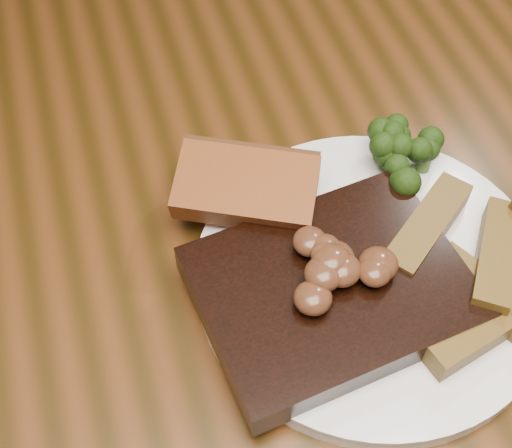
{
  "coord_description": "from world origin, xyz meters",
  "views": [
    {
      "loc": [
        -0.09,
        -0.28,
        1.21
      ],
      "look_at": [
        -0.0,
        0.01,
        0.78
      ],
      "focal_mm": 50.0,
      "sensor_mm": 36.0,
      "label": 1
    }
  ],
  "objects": [
    {
      "name": "dining_table",
      "position": [
        0.0,
        0.0,
        0.66
      ],
      "size": [
        1.6,
        0.9,
        0.75
      ],
      "color": "#4A270E",
      "rests_on": "ground"
    },
    {
      "name": "chair_far",
      "position": [
        -0.21,
        0.58,
        0.49
      ],
      "size": [
        0.5,
        0.5,
        0.89
      ],
      "rotation": [
        0.0,
        0.0,
        2.94
      ],
      "color": "black",
      "rests_on": "ground"
    },
    {
      "name": "plate",
      "position": [
        0.07,
        -0.05,
        0.76
      ],
      "size": [
        0.3,
        0.3,
        0.01
      ],
      "primitive_type": "cylinder",
      "rotation": [
        0.0,
        0.0,
        -0.16
      ],
      "color": "white",
      "rests_on": "dining_table"
    },
    {
      "name": "steak",
      "position": [
        0.03,
        -0.06,
        0.78
      ],
      "size": [
        0.2,
        0.16,
        0.03
      ],
      "primitive_type": "cube",
      "rotation": [
        0.0,
        0.0,
        0.12
      ],
      "color": "black",
      "rests_on": "plate"
    },
    {
      "name": "steak_bone",
      "position": [
        0.03,
        -0.12,
        0.77
      ],
      "size": [
        0.14,
        0.03,
        0.02
      ],
      "primitive_type": "cube",
      "rotation": [
        0.0,
        0.0,
        0.12
      ],
      "color": "beige",
      "rests_on": "plate"
    },
    {
      "name": "mushroom_pile",
      "position": [
        0.03,
        -0.05,
        0.8
      ],
      "size": [
        0.08,
        0.08,
        0.03
      ],
      "primitive_type": null,
      "color": "#552D1A",
      "rests_on": "steak"
    },
    {
      "name": "garlic_bread",
      "position": [
        -0.0,
        0.03,
        0.77
      ],
      "size": [
        0.12,
        0.1,
        0.02
      ],
      "primitive_type": "cube",
      "rotation": [
        0.0,
        0.0,
        -0.47
      ],
      "color": "brown",
      "rests_on": "plate"
    },
    {
      "name": "potato_wedges",
      "position": [
        0.14,
        -0.06,
        0.77
      ],
      "size": [
        0.13,
        0.13,
        0.02
      ],
      "primitive_type": null,
      "color": "brown",
      "rests_on": "plate"
    },
    {
      "name": "broccoli_cluster",
      "position": [
        0.11,
        0.03,
        0.78
      ],
      "size": [
        0.06,
        0.06,
        0.04
      ],
      "primitive_type": null,
      "color": "#1F3B0D",
      "rests_on": "plate"
    }
  ]
}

